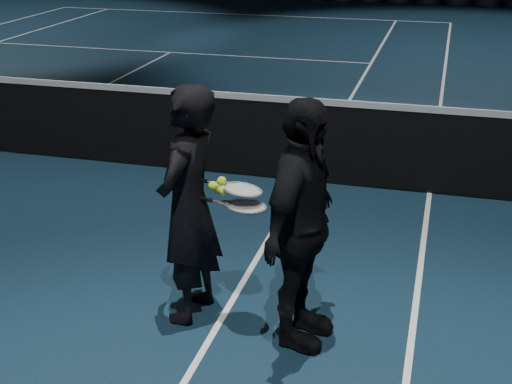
# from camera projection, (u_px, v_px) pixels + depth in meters

# --- Properties ---
(player_a) EXTENTS (0.48, 0.68, 1.75)m
(player_a) POSITION_uv_depth(u_px,v_px,m) (189.00, 206.00, 5.05)
(player_a) COLOR black
(player_a) RESTS_ON floor
(player_b) EXTENTS (0.59, 1.08, 1.75)m
(player_b) POSITION_uv_depth(u_px,v_px,m) (301.00, 226.00, 4.73)
(player_b) COLOR black
(player_b) RESTS_ON floor
(racket_lower) EXTENTS (0.71, 0.32, 0.03)m
(racket_lower) POSITION_uv_depth(u_px,v_px,m) (246.00, 207.00, 4.85)
(racket_lower) COLOR black
(racket_lower) RESTS_ON player_a
(racket_upper) EXTENTS (0.69, 0.27, 0.10)m
(racket_upper) POSITION_uv_depth(u_px,v_px,m) (242.00, 190.00, 4.86)
(racket_upper) COLOR black
(racket_upper) RESTS_ON player_b
(tennis_balls) EXTENTS (0.12, 0.10, 0.12)m
(tennis_balls) POSITION_uv_depth(u_px,v_px,m) (221.00, 187.00, 4.89)
(tennis_balls) COLOR #C9EC32
(tennis_balls) RESTS_ON racket_upper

